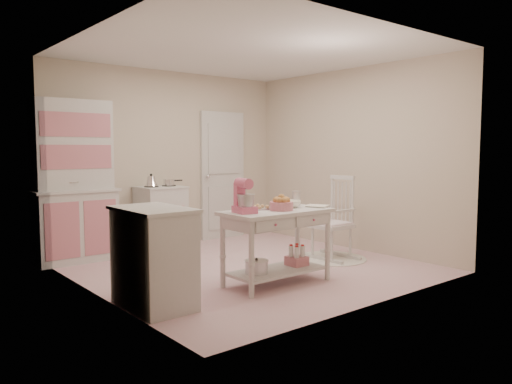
% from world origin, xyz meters
% --- Properties ---
extents(room_shell, '(3.84, 3.84, 2.62)m').
position_xyz_m(room_shell, '(0.00, 0.00, 1.65)').
color(room_shell, '#D08293').
rests_on(room_shell, ground).
extents(door, '(0.82, 0.05, 2.04)m').
position_xyz_m(door, '(0.95, 1.87, 1.02)').
color(door, silver).
rests_on(door, ground).
extents(hutch, '(1.06, 0.50, 2.08)m').
position_xyz_m(hutch, '(-1.53, 1.66, 1.04)').
color(hutch, silver).
rests_on(hutch, ground).
extents(stove, '(0.62, 0.57, 0.92)m').
position_xyz_m(stove, '(-0.33, 1.61, 0.46)').
color(stove, silver).
rests_on(stove, ground).
extents(base_cabinet, '(0.54, 0.84, 0.92)m').
position_xyz_m(base_cabinet, '(-1.63, -0.66, 0.46)').
color(base_cabinet, silver).
rests_on(base_cabinet, ground).
extents(lace_rug, '(0.92, 0.92, 0.01)m').
position_xyz_m(lace_rug, '(1.13, -0.34, 0.01)').
color(lace_rug, white).
rests_on(lace_rug, ground).
extents(rocking_chair, '(0.48, 0.72, 1.10)m').
position_xyz_m(rocking_chair, '(1.13, -0.34, 0.55)').
color(rocking_chair, silver).
rests_on(rocking_chair, ground).
extents(work_table, '(1.20, 0.60, 0.80)m').
position_xyz_m(work_table, '(-0.23, -0.78, 0.40)').
color(work_table, silver).
rests_on(work_table, ground).
extents(stand_mixer, '(0.24, 0.31, 0.34)m').
position_xyz_m(stand_mixer, '(-0.65, -0.76, 0.97)').
color(stand_mixer, '#E05E86').
rests_on(stand_mixer, work_table).
extents(cookie_tray, '(0.34, 0.24, 0.02)m').
position_xyz_m(cookie_tray, '(-0.38, -0.60, 0.81)').
color(cookie_tray, silver).
rests_on(cookie_tray, work_table).
extents(bread_basket, '(0.25, 0.25, 0.09)m').
position_xyz_m(bread_basket, '(-0.21, -0.83, 0.85)').
color(bread_basket, '#C77280').
rests_on(bread_basket, work_table).
extents(mixing_bowl, '(0.25, 0.25, 0.08)m').
position_xyz_m(mixing_bowl, '(0.03, -0.70, 0.84)').
color(mixing_bowl, white).
rests_on(mixing_bowl, work_table).
extents(metal_pitcher, '(0.10, 0.10, 0.17)m').
position_xyz_m(metal_pitcher, '(0.21, -0.62, 0.89)').
color(metal_pitcher, silver).
rests_on(metal_pitcher, work_table).
extents(recipe_book, '(0.26, 0.29, 0.02)m').
position_xyz_m(recipe_book, '(0.22, -0.90, 0.81)').
color(recipe_book, white).
rests_on(recipe_book, work_table).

